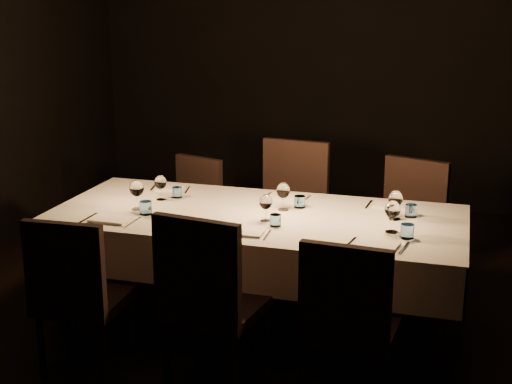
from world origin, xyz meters
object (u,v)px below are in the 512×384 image
(dining_table, at_px, (256,225))
(chair_far_center, at_px, (289,207))
(chair_far_right, at_px, (407,223))
(chair_near_center, at_px, (209,296))
(chair_far_left, at_px, (192,208))
(chair_near_left, at_px, (76,290))
(chair_near_right, at_px, (349,318))

(dining_table, relative_size, chair_far_center, 2.43)
(chair_far_center, bearing_deg, dining_table, -85.00)
(chair_far_right, bearing_deg, chair_near_center, -100.37)
(dining_table, xyz_separation_m, chair_far_left, (-0.76, 0.85, -0.20))
(chair_near_left, bearing_deg, chair_far_right, -136.93)
(dining_table, height_order, chair_far_left, chair_far_left)
(chair_far_right, bearing_deg, chair_far_left, -162.99)
(chair_near_center, bearing_deg, dining_table, -82.82)
(chair_near_left, bearing_deg, chair_near_center, -177.87)
(dining_table, xyz_separation_m, chair_near_center, (-0.02, -0.79, -0.14))
(chair_near_right, xyz_separation_m, chair_far_left, (-1.47, 1.63, -0.03))
(dining_table, bearing_deg, chair_near_left, -132.19)
(chair_near_left, bearing_deg, chair_far_left, -92.44)
(chair_far_left, height_order, chair_far_right, chair_far_right)
(chair_far_left, bearing_deg, chair_near_center, -48.02)
(chair_near_right, bearing_deg, dining_table, -43.40)
(chair_near_right, height_order, chair_far_center, chair_far_center)
(chair_near_left, xyz_separation_m, chair_far_right, (1.63, 1.64, 0.02))
(chair_far_left, distance_m, chair_far_right, 1.62)
(chair_near_left, distance_m, chair_near_center, 0.75)
(chair_near_left, relative_size, chair_far_center, 0.90)
(dining_table, bearing_deg, chair_far_center, 89.18)
(chair_near_left, height_order, chair_far_center, chair_far_center)
(chair_near_left, bearing_deg, dining_table, -134.40)
(chair_far_left, relative_size, chair_far_center, 0.84)
(chair_near_right, xyz_separation_m, chair_far_center, (-0.70, 1.61, 0.05))
(chair_near_left, height_order, chair_far_right, chair_far_right)
(chair_near_right, bearing_deg, chair_far_center, -62.15)
(chair_far_right, bearing_deg, chair_near_left, -115.98)
(dining_table, xyz_separation_m, chair_near_right, (0.71, -0.78, -0.17))
(chair_near_center, relative_size, chair_far_center, 0.97)
(chair_near_left, bearing_deg, chair_near_right, -179.64)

